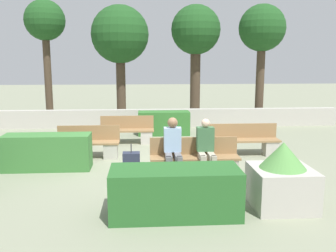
{
  "coord_description": "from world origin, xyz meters",
  "views": [
    {
      "loc": [
        -0.41,
        -8.99,
        2.61
      ],
      "look_at": [
        0.22,
        0.5,
        0.9
      ],
      "focal_mm": 40.0,
      "sensor_mm": 36.0,
      "label": 1
    }
  ],
  "objects_px": {
    "planter_corner_left": "(282,178)",
    "tree_center_left": "(120,36)",
    "suitcase": "(131,164)",
    "tree_rightmost": "(262,31)",
    "bench_left_side": "(243,143)",
    "bench_right_side": "(88,146)",
    "person_seated_man": "(173,145)",
    "tree_leftmost": "(45,24)",
    "person_seated_woman": "(206,146)",
    "bench_front": "(195,161)",
    "bench_back": "(127,133)",
    "tree_center_right": "(196,33)"
  },
  "relations": [
    {
      "from": "planter_corner_left",
      "to": "tree_center_left",
      "type": "height_order",
      "value": "tree_center_left"
    },
    {
      "from": "suitcase",
      "to": "tree_rightmost",
      "type": "distance_m",
      "value": 9.55
    },
    {
      "from": "suitcase",
      "to": "bench_left_side",
      "type": "bearing_deg",
      "value": 29.7
    },
    {
      "from": "bench_right_side",
      "to": "person_seated_man",
      "type": "relative_size",
      "value": 1.24
    },
    {
      "from": "bench_left_side",
      "to": "tree_center_left",
      "type": "height_order",
      "value": "tree_center_left"
    },
    {
      "from": "person_seated_man",
      "to": "tree_leftmost",
      "type": "bearing_deg",
      "value": 119.56
    },
    {
      "from": "suitcase",
      "to": "person_seated_woman",
      "type": "bearing_deg",
      "value": -5.35
    },
    {
      "from": "tree_leftmost",
      "to": "tree_rightmost",
      "type": "xyz_separation_m",
      "value": [
        8.87,
        -0.78,
        -0.28
      ]
    },
    {
      "from": "bench_left_side",
      "to": "tree_leftmost",
      "type": "height_order",
      "value": "tree_leftmost"
    },
    {
      "from": "tree_leftmost",
      "to": "tree_center_left",
      "type": "bearing_deg",
      "value": 0.21
    },
    {
      "from": "bench_front",
      "to": "tree_rightmost",
      "type": "distance_m",
      "value": 8.85
    },
    {
      "from": "bench_right_side",
      "to": "tree_rightmost",
      "type": "bearing_deg",
      "value": 41.94
    },
    {
      "from": "bench_back",
      "to": "person_seated_woman",
      "type": "height_order",
      "value": "person_seated_woman"
    },
    {
      "from": "person_seated_man",
      "to": "person_seated_woman",
      "type": "height_order",
      "value": "person_seated_man"
    },
    {
      "from": "bench_front",
      "to": "tree_center_right",
      "type": "relative_size",
      "value": 0.41
    },
    {
      "from": "person_seated_woman",
      "to": "tree_rightmost",
      "type": "xyz_separation_m",
      "value": [
        3.49,
        7.41,
        3.02
      ]
    },
    {
      "from": "tree_center_left",
      "to": "tree_rightmost",
      "type": "distance_m",
      "value": 5.87
    },
    {
      "from": "person_seated_man",
      "to": "tree_leftmost",
      "type": "distance_m",
      "value": 9.96
    },
    {
      "from": "tree_center_left",
      "to": "person_seated_man",
      "type": "bearing_deg",
      "value": -79.04
    },
    {
      "from": "bench_left_side",
      "to": "person_seated_woman",
      "type": "xyz_separation_m",
      "value": [
        -1.35,
        -1.87,
        0.38
      ]
    },
    {
      "from": "bench_front",
      "to": "suitcase",
      "type": "relative_size",
      "value": 2.67
    },
    {
      "from": "bench_back",
      "to": "planter_corner_left",
      "type": "height_order",
      "value": "planter_corner_left"
    },
    {
      "from": "person_seated_man",
      "to": "bench_right_side",
      "type": "bearing_deg",
      "value": 139.04
    },
    {
      "from": "tree_center_right",
      "to": "tree_rightmost",
      "type": "height_order",
      "value": "tree_center_right"
    },
    {
      "from": "tree_center_left",
      "to": "tree_center_right",
      "type": "bearing_deg",
      "value": 0.38
    },
    {
      "from": "bench_left_side",
      "to": "person_seated_woman",
      "type": "height_order",
      "value": "person_seated_woman"
    },
    {
      "from": "bench_back",
      "to": "person_seated_man",
      "type": "xyz_separation_m",
      "value": [
        1.16,
        -3.51,
        0.43
      ]
    },
    {
      "from": "planter_corner_left",
      "to": "tree_center_right",
      "type": "height_order",
      "value": "tree_center_right"
    },
    {
      "from": "bench_back",
      "to": "tree_leftmost",
      "type": "height_order",
      "value": "tree_leftmost"
    },
    {
      "from": "bench_left_side",
      "to": "planter_corner_left",
      "type": "relative_size",
      "value": 1.65
    },
    {
      "from": "bench_back",
      "to": "planter_corner_left",
      "type": "xyz_separation_m",
      "value": [
        2.96,
        -5.3,
        0.21
      ]
    },
    {
      "from": "person_seated_man",
      "to": "tree_rightmost",
      "type": "xyz_separation_m",
      "value": [
        4.23,
        7.41,
        2.99
      ]
    },
    {
      "from": "bench_front",
      "to": "bench_back",
      "type": "relative_size",
      "value": 1.21
    },
    {
      "from": "bench_right_side",
      "to": "planter_corner_left",
      "type": "distance_m",
      "value": 5.34
    },
    {
      "from": "bench_back",
      "to": "planter_corner_left",
      "type": "distance_m",
      "value": 6.07
    },
    {
      "from": "person_seated_man",
      "to": "person_seated_woman",
      "type": "xyz_separation_m",
      "value": [
        0.74,
        -0.01,
        -0.03
      ]
    },
    {
      "from": "bench_right_side",
      "to": "tree_center_left",
      "type": "xyz_separation_m",
      "value": [
        0.53,
        6.35,
        3.24
      ]
    },
    {
      "from": "bench_front",
      "to": "person_seated_man",
      "type": "height_order",
      "value": "person_seated_man"
    },
    {
      "from": "tree_leftmost",
      "to": "bench_right_side",
      "type": "bearing_deg",
      "value": -68.33
    },
    {
      "from": "bench_right_side",
      "to": "tree_leftmost",
      "type": "distance_m",
      "value": 7.76
    },
    {
      "from": "bench_back",
      "to": "person_seated_woman",
      "type": "xyz_separation_m",
      "value": [
        1.89,
        -3.52,
        0.4
      ]
    },
    {
      "from": "person_seated_woman",
      "to": "person_seated_man",
      "type": "bearing_deg",
      "value": 179.53
    },
    {
      "from": "person_seated_man",
      "to": "tree_center_left",
      "type": "bearing_deg",
      "value": 100.96
    },
    {
      "from": "bench_right_side",
      "to": "bench_back",
      "type": "height_order",
      "value": "same"
    },
    {
      "from": "suitcase",
      "to": "bench_right_side",
      "type": "bearing_deg",
      "value": 125.35
    },
    {
      "from": "bench_right_side",
      "to": "tree_leftmost",
      "type": "bearing_deg",
      "value": 112.38
    },
    {
      "from": "bench_left_side",
      "to": "bench_right_side",
      "type": "xyz_separation_m",
      "value": [
        -4.21,
        -0.02,
        -0.01
      ]
    },
    {
      "from": "bench_front",
      "to": "person_seated_woman",
      "type": "height_order",
      "value": "person_seated_woman"
    },
    {
      "from": "person_seated_woman",
      "to": "tree_rightmost",
      "type": "height_order",
      "value": "tree_rightmost"
    },
    {
      "from": "bench_front",
      "to": "person_seated_woman",
      "type": "relative_size",
      "value": 1.54
    }
  ]
}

